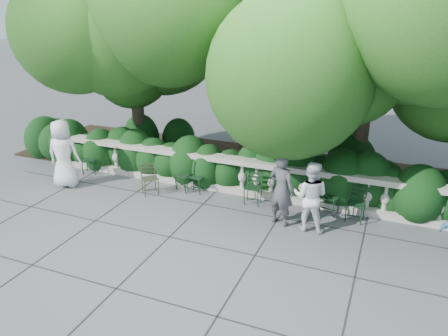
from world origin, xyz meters
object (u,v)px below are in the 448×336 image
at_px(chair_weathered, 152,196).
at_px(person_woman_grey, 281,190).
at_px(chair_f, 326,216).
at_px(chair_a, 89,175).
at_px(chair_b, 181,192).
at_px(chair_e, 251,206).
at_px(person_casual_man, 310,196).
at_px(chair_d, 353,223).
at_px(chair_c, 194,194).
at_px(person_businessman, 63,154).

height_order(chair_weathered, person_woman_grey, person_woman_grey).
height_order(chair_f, chair_weathered, same).
distance_m(chair_a, chair_b, 3.12).
distance_m(chair_e, person_casual_man, 1.90).
bearing_deg(chair_d, chair_c, -176.45).
bearing_deg(chair_a, chair_e, -17.35).
xyz_separation_m(chair_b, chair_f, (3.93, 0.07, 0.00)).
xyz_separation_m(chair_e, chair_weathered, (-2.67, -0.42, 0.00)).
xyz_separation_m(chair_f, chair_weathered, (-4.54, -0.60, 0.00)).
xyz_separation_m(person_businessman, person_casual_man, (6.82, 0.10, -0.14)).
xyz_separation_m(chair_f, person_casual_man, (-0.28, -0.81, 0.82)).
distance_m(chair_b, chair_e, 2.06).
height_order(chair_a, person_woman_grey, person_woman_grey).
height_order(chair_d, chair_e, same).
xyz_separation_m(chair_c, chair_d, (4.20, -0.11, 0.00)).
height_order(person_woman_grey, person_casual_man, person_woman_grey).
distance_m(chair_c, person_casual_man, 3.46).
relative_size(chair_a, chair_d, 1.00).
xyz_separation_m(chair_d, person_businessman, (-7.75, -0.76, 0.96)).
height_order(chair_b, person_businessman, person_businessman).
height_order(chair_weathered, person_casual_man, person_casual_man).
relative_size(chair_d, person_casual_man, 0.51).
xyz_separation_m(chair_e, person_businessman, (-5.23, -0.73, 0.96)).
height_order(chair_c, chair_d, same).
bearing_deg(chair_a, chair_d, -16.63).
relative_size(chair_a, chair_weathered, 1.00).
bearing_deg(chair_a, person_casual_man, -22.28).
distance_m(chair_d, person_woman_grey, 1.93).
bearing_deg(chair_b, chair_d, 19.31).
xyz_separation_m(chair_weathered, person_businessman, (-2.56, -0.31, 0.96)).
distance_m(person_businessman, person_woman_grey, 6.15).
relative_size(chair_e, person_businessman, 0.44).
xyz_separation_m(person_businessman, person_woman_grey, (6.15, 0.11, -0.09)).
relative_size(chair_d, person_woman_grey, 0.48).
relative_size(chair_d, chair_e, 1.00).
bearing_deg(chair_c, chair_a, -176.10).
relative_size(chair_b, chair_d, 1.00).
bearing_deg(chair_b, chair_f, 21.41).
relative_size(person_businessman, person_casual_man, 1.17).
height_order(chair_c, chair_e, same).
distance_m(chair_b, chair_weathered, 0.81).
distance_m(chair_b, chair_f, 3.93).
relative_size(chair_e, chair_weathered, 1.00).
height_order(chair_c, person_woman_grey, person_woman_grey).
relative_size(chair_a, chair_e, 1.00).
xyz_separation_m(chair_c, person_woman_grey, (2.60, -0.75, 0.87)).
xyz_separation_m(chair_weathered, person_woman_grey, (3.59, -0.20, 0.87)).
distance_m(chair_c, chair_d, 4.20).
relative_size(chair_weathered, person_businessman, 0.44).
bearing_deg(chair_a, person_businessman, -108.68).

